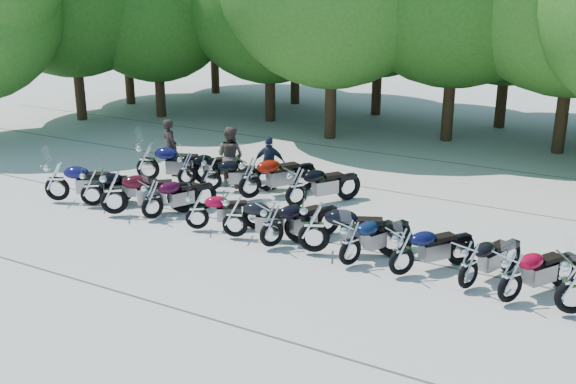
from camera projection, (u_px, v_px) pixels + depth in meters
The scene contains 23 objects.
ground at pixel (256, 255), 15.57m from camera, with size 90.00×90.00×0.00m, color #A9A599.
tree_1 at pixel (155, 0), 28.91m from camera, with size 6.97×6.97×8.55m.
motorcycle_0 at pixel (56, 180), 18.86m from camera, with size 0.74×2.43×1.37m, color #0E0E3F, non-canonical shape.
motorcycle_1 at pixel (92, 186), 18.50m from camera, with size 0.67×2.19×1.24m, color black, non-canonical shape.
motorcycle_2 at pixel (114, 191), 17.79m from camera, with size 0.77×2.52×1.42m, color black, non-canonical shape.
motorcycle_3 at pixel (152, 198), 17.54m from camera, with size 0.66×2.17×1.23m, color #33071E, non-canonical shape.
motorcycle_4 at pixel (197, 209), 16.82m from camera, with size 0.62×2.05×1.16m, color maroon, non-canonical shape.
motorcycle_5 at pixel (235, 215), 16.28m from camera, with size 0.67×2.21×1.25m, color black, non-canonical shape.
motorcycle_6 at pixel (272, 224), 15.70m from camera, with size 0.68×2.24×1.27m, color black, non-canonical shape.
motorcycle_7 at pixel (314, 226), 15.35m from camera, with size 0.77×2.54×1.44m, color black, non-canonical shape.
motorcycle_8 at pixel (350, 241), 14.73m from camera, with size 0.66×2.16×1.22m, color #0C1B38, non-canonical shape.
motorcycle_9 at pixel (402, 251), 14.23m from camera, with size 0.66×2.18×1.23m, color #0B0E33, non-canonical shape.
motorcycle_10 at pixel (469, 264), 13.64m from camera, with size 0.64×2.10×1.19m, color black, non-canonical shape.
motorcycle_11 at pixel (511, 276), 13.04m from camera, with size 0.67×2.20×1.24m, color maroon, non-canonical shape.
motorcycle_12 at pixel (575, 283), 12.55m from camera, with size 0.76×2.49×1.41m, color black, non-canonical shape.
motorcycle_13 at pixel (147, 160), 20.70m from camera, with size 0.78×2.57×1.45m, color #0C0E37, non-canonical shape.
motorcycle_14 at pixel (187, 168), 20.24m from camera, with size 0.65×2.15×1.21m, color black, non-canonical shape.
motorcycle_15 at pixel (211, 173), 19.82m from camera, with size 0.65×2.13×1.20m, color black, non-canonical shape.
motorcycle_16 at pixel (250, 177), 19.05m from camera, with size 0.77×2.52×1.42m, color maroon, non-canonical shape.
motorcycle_17 at pixel (296, 186), 18.38m from camera, with size 0.71×2.34×1.32m, color black, non-canonical shape.
rider_0 at pixel (170, 147), 21.43m from camera, with size 0.67×0.44×1.83m, color black.
rider_1 at pixel (230, 156), 20.34m from camera, with size 0.90×0.70×1.85m, color #4D3F37.
rider_2 at pixel (270, 163), 20.03m from camera, with size 0.95×0.40×1.62m, color #1A2636.
Camera 1 is at (7.66, -12.15, 6.22)m, focal length 42.00 mm.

